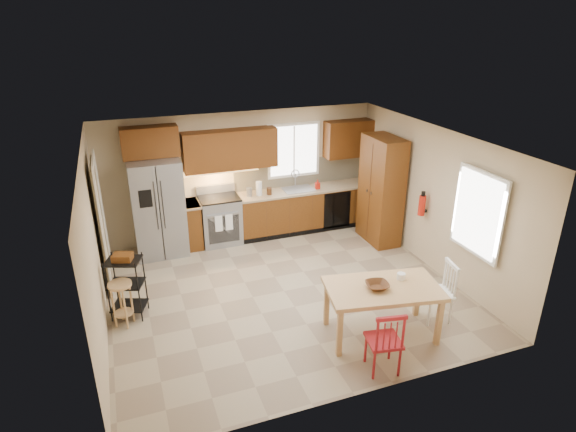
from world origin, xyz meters
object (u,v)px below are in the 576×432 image
(fire_extinguisher, at_px, (422,205))
(table_jar, at_px, (401,278))
(refrigerator, at_px, (158,208))
(chair_red, at_px, (384,339))
(chair_white, at_px, (437,292))
(table_bowl, at_px, (377,288))
(range_stove, at_px, (220,220))
(pantry, at_px, (381,190))
(utility_cart, at_px, (127,287))
(dining_table, at_px, (381,311))
(soap_bottle, at_px, (317,184))
(bar_stool, at_px, (123,304))

(fire_extinguisher, xyz_separation_m, table_jar, (-1.40, -1.59, -0.31))
(refrigerator, xyz_separation_m, chair_red, (2.24, -4.31, -0.46))
(chair_white, height_order, table_bowl, chair_white)
(chair_red, bearing_deg, refrigerator, 128.04)
(range_stove, relative_size, chair_red, 1.01)
(pantry, xyz_separation_m, utility_cart, (-4.84, -1.03, -0.56))
(fire_extinguisher, bearing_deg, dining_table, -135.93)
(range_stove, bearing_deg, soap_bottle, -2.40)
(pantry, xyz_separation_m, bar_stool, (-4.92, -1.25, -0.71))
(dining_table, distance_m, chair_red, 0.74)
(chair_white, relative_size, bar_stool, 1.32)
(dining_table, relative_size, table_bowl, 4.94)
(range_stove, height_order, table_jar, range_stove)
(range_stove, relative_size, dining_table, 0.59)
(dining_table, bearing_deg, chair_red, -107.68)
(refrigerator, relative_size, table_jar, 13.90)
(table_bowl, xyz_separation_m, table_jar, (0.44, 0.10, 0.03))
(chair_white, xyz_separation_m, table_jar, (-0.61, 0.05, 0.34))
(fire_extinguisher, xyz_separation_m, chair_red, (-2.09, -2.34, -0.65))
(range_stove, distance_m, bar_stool, 2.97)
(soap_bottle, height_order, table_jar, soap_bottle)
(chair_red, relative_size, utility_cart, 0.93)
(table_bowl, bearing_deg, refrigerator, 124.22)
(fire_extinguisher, distance_m, bar_stool, 5.18)
(pantry, distance_m, table_bowl, 3.20)
(refrigerator, xyz_separation_m, table_bowl, (2.49, -3.66, -0.15))
(range_stove, relative_size, table_jar, 7.02)
(table_jar, height_order, bar_stool, table_jar)
(soap_bottle, bearing_deg, table_jar, -94.11)
(refrigerator, relative_size, dining_table, 1.18)
(chair_white, bearing_deg, fire_extinguisher, -15.22)
(pantry, bearing_deg, utility_cart, -167.95)
(refrigerator, relative_size, fire_extinguisher, 5.06)
(soap_bottle, height_order, utility_cart, soap_bottle)
(table_bowl, bearing_deg, pantry, 59.08)
(pantry, relative_size, bar_stool, 3.05)
(refrigerator, distance_m, range_stove, 1.24)
(chair_red, xyz_separation_m, table_bowl, (0.25, 0.65, 0.31))
(table_jar, bearing_deg, table_bowl, -167.47)
(chair_red, height_order, table_jar, chair_red)
(table_bowl, relative_size, utility_cart, 0.32)
(soap_bottle, relative_size, chair_white, 0.21)
(range_stove, xyz_separation_m, fire_extinguisher, (3.18, -2.04, 0.64))
(range_stove, bearing_deg, chair_white, -56.97)
(chair_white, bearing_deg, soap_bottle, 16.30)
(soap_bottle, bearing_deg, chair_white, -84.31)
(refrigerator, relative_size, table_bowl, 5.81)
(pantry, bearing_deg, table_bowl, -120.92)
(utility_cart, bearing_deg, table_bowl, -8.02)
(soap_bottle, relative_size, table_bowl, 0.61)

